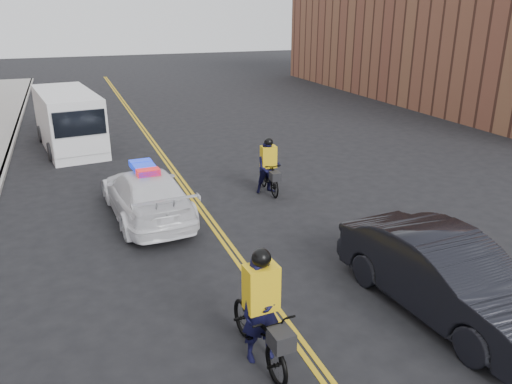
{
  "coord_description": "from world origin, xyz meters",
  "views": [
    {
      "loc": [
        -3.46,
        -9.38,
        5.8
      ],
      "look_at": [
        0.86,
        2.01,
        1.3
      ],
      "focal_mm": 35.0,
      "sensor_mm": 36.0,
      "label": 1
    }
  ],
  "objects": [
    {
      "name": "cargo_van",
      "position": [
        -3.47,
        13.32,
        1.21
      ],
      "size": [
        2.89,
        6.11,
        2.47
      ],
      "rotation": [
        0.0,
        0.0,
        0.13
      ],
      "color": "white",
      "rests_on": "ground"
    },
    {
      "name": "building_across",
      "position": [
        22.0,
        18.0,
        5.5
      ],
      "size": [
        12.0,
        30.0,
        11.0
      ],
      "primitive_type": "cube",
      "color": "brown",
      "rests_on": "ground"
    },
    {
      "name": "ground",
      "position": [
        0.0,
        0.0,
        0.0
      ],
      "size": [
        120.0,
        120.0,
        0.0
      ],
      "primitive_type": "plane",
      "color": "black",
      "rests_on": "ground"
    },
    {
      "name": "center_line_left",
      "position": [
        -0.08,
        8.0,
        0.01
      ],
      "size": [
        0.1,
        60.0,
        0.01
      ],
      "primitive_type": "cube",
      "color": "gold",
      "rests_on": "ground"
    },
    {
      "name": "cyclist_near",
      "position": [
        -0.8,
        -2.62,
        0.74
      ],
      "size": [
        0.89,
        2.21,
        2.12
      ],
      "rotation": [
        0.0,
        0.0,
        0.06
      ],
      "color": "black",
      "rests_on": "ground"
    },
    {
      "name": "cyclist_far",
      "position": [
        2.48,
        5.12,
        0.74
      ],
      "size": [
        0.87,
        1.87,
        1.87
      ],
      "rotation": [
        0.0,
        0.0,
        -0.05
      ],
      "color": "black",
      "rests_on": "ground"
    },
    {
      "name": "dark_sedan",
      "position": [
        3.13,
        -2.6,
        0.82
      ],
      "size": [
        2.2,
        5.11,
        1.64
      ],
      "primitive_type": "imported",
      "rotation": [
        0.0,
        0.0,
        0.09
      ],
      "color": "black",
      "rests_on": "ground"
    },
    {
      "name": "center_line_right",
      "position": [
        0.08,
        8.0,
        0.01
      ],
      "size": [
        0.1,
        60.0,
        0.01
      ],
      "primitive_type": "cube",
      "color": "gold",
      "rests_on": "ground"
    },
    {
      "name": "police_cruiser",
      "position": [
        -1.63,
        4.45,
        0.73
      ],
      "size": [
        2.36,
        5.1,
        1.6
      ],
      "rotation": [
        0.0,
        0.0,
        3.21
      ],
      "color": "white",
      "rests_on": "ground"
    }
  ]
}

